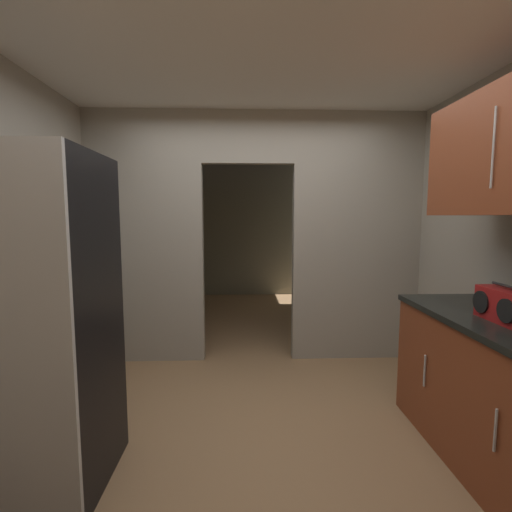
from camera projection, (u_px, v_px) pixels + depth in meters
name	position (u px, v px, depth m)	size (l,w,h in m)	color
ground	(265.00, 443.00, 2.51)	(20.00, 20.00, 0.00)	#93704C
kitchen_overhead_slab	(262.00, 65.00, 2.69)	(3.87, 7.07, 0.06)	silver
kitchen_partition	(258.00, 231.00, 3.89)	(3.47, 0.12, 2.60)	#9E998C
adjoining_room_shell	(251.00, 230.00, 6.12)	(3.47, 3.37, 2.60)	gray
refrigerator	(30.00, 325.00, 2.04)	(0.79, 0.76, 1.87)	black
lower_cabinet_run	(507.00, 398.00, 2.19)	(0.65, 1.61, 0.92)	brown
boombox	(506.00, 306.00, 2.15)	(0.16, 0.36, 0.22)	maroon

